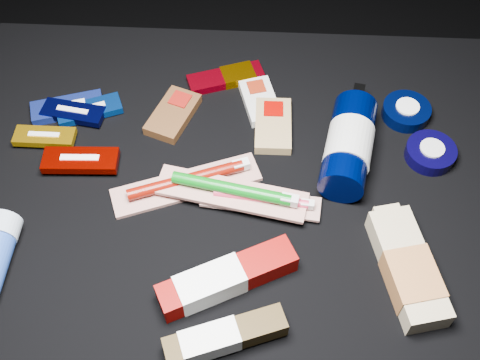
{
  "coord_description": "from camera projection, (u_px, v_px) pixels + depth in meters",
  "views": [
    {
      "loc": [
        0.04,
        -0.55,
        1.21
      ],
      "look_at": [
        0.01,
        0.01,
        0.42
      ],
      "focal_mm": 45.0,
      "sensor_mm": 36.0,
      "label": 1
    }
  ],
  "objects": [
    {
      "name": "toothpaste_carton_green",
      "position": [
        220.0,
        338.0,
        0.81
      ],
      "size": [
        0.17,
        0.09,
        0.03
      ],
      "rotation": [
        0.0,
        0.0,
        0.36
      ],
      "color": "#31220A",
      "rests_on": "cloth_table"
    },
    {
      "name": "luna_bar_1",
      "position": [
        89.0,
        110.0,
        1.07
      ],
      "size": [
        0.12,
        0.08,
        0.01
      ],
      "rotation": [
        0.0,
        0.0,
        0.39
      ],
      "color": "navy",
      "rests_on": "cloth_table"
    },
    {
      "name": "clif_bar_0",
      "position": [
        174.0,
        112.0,
        1.07
      ],
      "size": [
        0.1,
        0.13,
        0.02
      ],
      "rotation": [
        0.0,
        0.0,
        -0.36
      ],
      "color": "#502F17",
      "rests_on": "cloth_table"
    },
    {
      "name": "luna_bar_3",
      "position": [
        45.0,
        137.0,
        1.03
      ],
      "size": [
        0.1,
        0.04,
        0.01
      ],
      "rotation": [
        0.0,
        0.0,
        -0.01
      ],
      "color": "#BD850A",
      "rests_on": "cloth_table"
    },
    {
      "name": "clif_bar_2",
      "position": [
        273.0,
        123.0,
        1.05
      ],
      "size": [
        0.06,
        0.12,
        0.02
      ],
      "rotation": [
        0.0,
        0.0,
        0.01
      ],
      "color": "#9E804F",
      "rests_on": "cloth_table"
    },
    {
      "name": "luna_bar_2",
      "position": [
        73.0,
        112.0,
        1.06
      ],
      "size": [
        0.12,
        0.06,
        0.01
      ],
      "rotation": [
        0.0,
        0.0,
        -0.16
      ],
      "color": "#030530",
      "rests_on": "cloth_table"
    },
    {
      "name": "toothbrush_pack_0",
      "position": [
        188.0,
        182.0,
        0.98
      ],
      "size": [
        0.25,
        0.14,
        0.03
      ],
      "rotation": [
        0.0,
        0.0,
        0.37
      ],
      "color": "silver",
      "rests_on": "cloth_table"
    },
    {
      "name": "bodywash_bottle",
      "position": [
        408.0,
        270.0,
        0.87
      ],
      "size": [
        0.11,
        0.2,
        0.04
      ],
      "rotation": [
        0.0,
        0.0,
        0.24
      ],
      "color": "tan",
      "rests_on": "cloth_table"
    },
    {
      "name": "toothpaste_carton_red",
      "position": [
        221.0,
        280.0,
        0.87
      ],
      "size": [
        0.21,
        0.13,
        0.04
      ],
      "rotation": [
        0.0,
        0.0,
        0.47
      ],
      "color": "#770401",
      "rests_on": "cloth_table"
    },
    {
      "name": "power_bar",
      "position": [
        230.0,
        77.0,
        1.12
      ],
      "size": [
        0.15,
        0.09,
        0.02
      ],
      "rotation": [
        0.0,
        0.0,
        0.34
      ],
      "color": "maroon",
      "rests_on": "cloth_table"
    },
    {
      "name": "cream_tin_lower",
      "position": [
        430.0,
        153.0,
        1.01
      ],
      "size": [
        0.08,
        0.08,
        0.03
      ],
      "rotation": [
        0.0,
        0.0,
        0.27
      ],
      "color": "black",
      "rests_on": "cloth_table"
    },
    {
      "name": "toothbrush_pack_1",
      "position": [
        263.0,
        201.0,
        0.95
      ],
      "size": [
        0.19,
        0.06,
        0.02
      ],
      "rotation": [
        0.0,
        0.0,
        -0.11
      ],
      "color": "silver",
      "rests_on": "cloth_table"
    },
    {
      "name": "cream_tin_upper",
      "position": [
        406.0,
        111.0,
        1.06
      ],
      "size": [
        0.08,
        0.08,
        0.03
      ],
      "rotation": [
        0.0,
        0.0,
        -0.0
      ],
      "color": "black",
      "rests_on": "cloth_table"
    },
    {
      "name": "lotion_bottle",
      "position": [
        349.0,
        145.0,
        0.99
      ],
      "size": [
        0.11,
        0.24,
        0.08
      ],
      "rotation": [
        0.0,
        0.0,
        -0.2
      ],
      "color": "black",
      "rests_on": "cloth_table"
    },
    {
      "name": "clif_bar_1",
      "position": [
        259.0,
        99.0,
        1.08
      ],
      "size": [
        0.08,
        0.12,
        0.02
      ],
      "rotation": [
        0.0,
        0.0,
        0.29
      ],
      "color": "silver",
      "rests_on": "cloth_table"
    },
    {
      "name": "luna_bar_0",
      "position": [
        67.0,
        107.0,
        1.07
      ],
      "size": [
        0.13,
        0.08,
        0.02
      ],
      "rotation": [
        0.0,
        0.0,
        0.31
      ],
      "color": "#223BB9",
      "rests_on": "cloth_table"
    },
    {
      "name": "luna_bar_4",
      "position": [
        81.0,
        160.0,
        0.99
      ],
      "size": [
        0.13,
        0.05,
        0.02
      ],
      "rotation": [
        0.0,
        0.0,
        0.04
      ],
      "color": "#820600",
      "rests_on": "cloth_table"
    },
    {
      "name": "toothbrush_pack_2",
      "position": [
        233.0,
        192.0,
        0.95
      ],
      "size": [
        0.25,
        0.1,
        0.03
      ],
      "rotation": [
        0.0,
        0.0,
        -0.19
      ],
      "color": "silver",
      "rests_on": "cloth_table"
    },
    {
      "name": "ground",
      "position": [
        233.0,
        295.0,
        1.3
      ],
      "size": [
        3.0,
        3.0,
        0.0
      ],
      "primitive_type": "plane",
      "color": "black",
      "rests_on": "ground"
    },
    {
      "name": "cloth_table",
      "position": [
        232.0,
        251.0,
        1.14
      ],
      "size": [
        0.98,
        0.78,
        0.4
      ],
      "primitive_type": "cube",
      "color": "black",
      "rests_on": "ground"
    }
  ]
}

